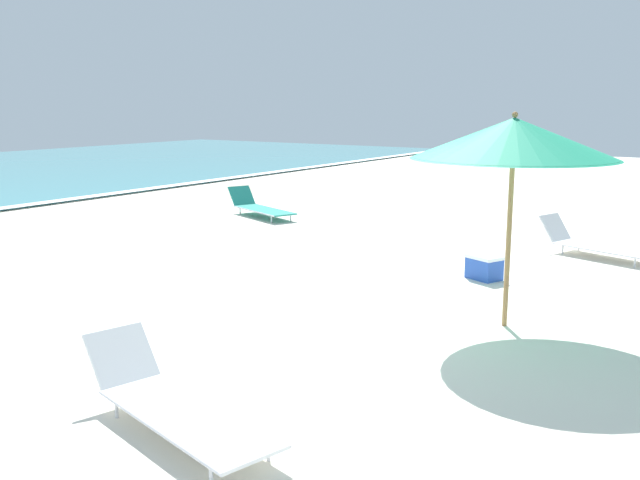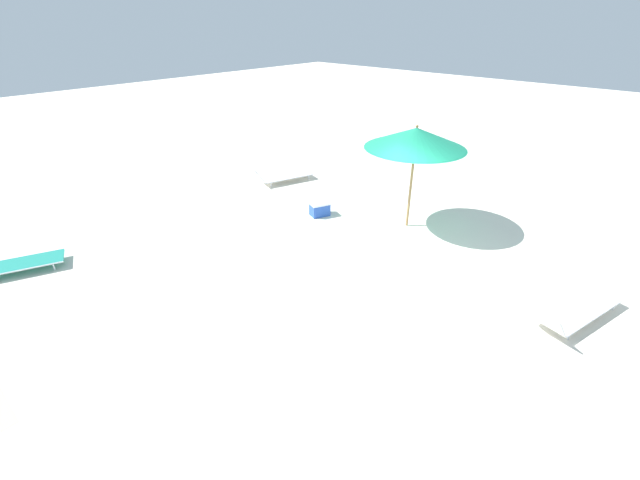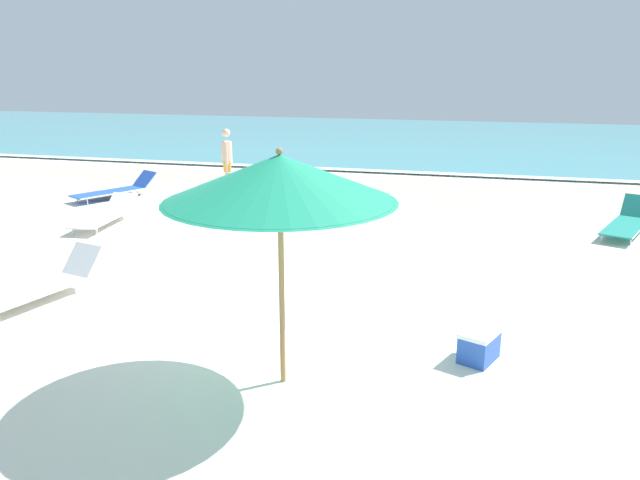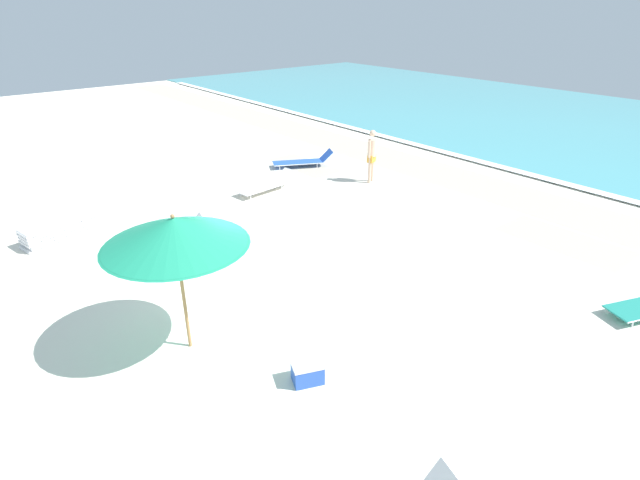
% 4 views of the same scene
% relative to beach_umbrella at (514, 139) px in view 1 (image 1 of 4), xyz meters
% --- Properties ---
extents(ground_plane, '(60.00, 60.00, 0.16)m').
position_rel_beach_umbrella_xyz_m(ground_plane, '(-1.04, 2.01, -2.31)').
color(ground_plane, silver).
extents(beach_umbrella, '(2.38, 2.38, 2.54)m').
position_rel_beach_umbrella_xyz_m(beach_umbrella, '(0.00, 0.00, 0.00)').
color(beach_umbrella, '#9E7547').
rests_on(beach_umbrella, ground_plane).
extents(sun_lounger_under_umbrella, '(1.19, 2.12, 0.63)m').
position_rel_beach_umbrella_xyz_m(sun_lounger_under_umbrella, '(4.66, 0.05, -2.01)').
color(sun_lounger_under_umbrella, white).
rests_on(sun_lounger_under_umbrella, ground_plane).
extents(sun_lounger_near_water_right, '(1.38, 2.29, 0.62)m').
position_rel_beach_umbrella_xyz_m(sun_lounger_near_water_right, '(4.90, 7.65, -2.02)').
color(sun_lounger_near_water_right, '#1E8475').
rests_on(sun_lounger_near_water_right, ground_plane).
extents(sun_lounger_mid_beach_solo, '(1.14, 2.30, 0.61)m').
position_rel_beach_umbrella_xyz_m(sun_lounger_mid_beach_solo, '(-4.20, 1.33, -2.02)').
color(sun_lounger_mid_beach_solo, white).
rests_on(sun_lounger_mid_beach_solo, ground_plane).
extents(cooler_box, '(0.52, 0.60, 0.37)m').
position_rel_beach_umbrella_xyz_m(cooler_box, '(2.05, 1.05, -2.05)').
color(cooler_box, blue).
rests_on(cooler_box, ground_plane).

